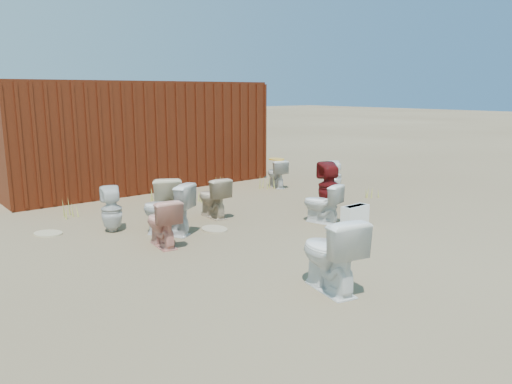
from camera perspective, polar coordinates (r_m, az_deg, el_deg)
ground at (r=7.93m, az=2.71°, el=-4.57°), size 100.00×100.00×0.00m
shipping_container at (r=12.07m, az=-13.85°, el=6.44°), size 6.00×2.40×2.40m
toilet_front_a at (r=7.79m, az=-10.09°, el=-1.95°), size 0.81×0.92×0.81m
toilet_front_pink at (r=7.25m, az=-10.68°, el=-3.43°), size 0.47×0.73×0.70m
toilet_front_c at (r=5.61m, az=8.47°, el=-6.97°), size 0.65×0.92×0.86m
toilet_front_maroon at (r=9.48m, az=8.32°, el=0.71°), size 0.53×0.54×0.88m
toilet_front_e at (r=8.46m, az=7.54°, el=-1.29°), size 0.54×0.74×0.67m
toilet_back_a at (r=8.18m, az=-16.18°, el=-1.91°), size 0.40×0.40×0.72m
toilet_back_beige_left at (r=8.79m, az=-4.96°, el=-0.61°), size 0.43×0.72×0.71m
toilet_back_beige_right at (r=8.41m, az=-10.02°, el=-0.93°), size 0.79×0.92×0.82m
toilet_back_yellowlid at (r=11.50m, az=2.34°, el=2.12°), size 0.52×0.71×0.64m
toilet_back_e at (r=11.35m, az=9.03°, el=1.88°), size 0.40×0.40×0.65m
yellow_lid at (r=11.45m, az=2.35°, el=3.77°), size 0.33×0.41×0.02m
loose_tank at (r=8.36m, az=11.24°, el=-2.71°), size 0.51×0.21×0.35m
loose_lid_near at (r=8.06m, az=-4.76°, el=-4.24°), size 0.39×0.50×0.02m
loose_lid_far at (r=8.45m, az=-22.66°, el=-4.39°), size 0.55×0.59×0.02m
weed_clump_a at (r=9.39m, az=-20.12°, el=-1.70°), size 0.36×0.36×0.33m
weed_clump_b at (r=10.04m, az=-6.24°, el=-0.48°), size 0.32×0.32×0.24m
weed_clump_c at (r=11.38m, az=1.11°, el=1.11°), size 0.36×0.36×0.28m
weed_clump_d at (r=10.40m, az=-11.62°, el=-0.16°), size 0.30×0.30×0.27m
weed_clump_e at (r=11.35m, az=-4.20°, el=0.99°), size 0.34×0.34×0.26m
weed_clump_f at (r=10.69m, az=13.15°, el=0.01°), size 0.28×0.28×0.24m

